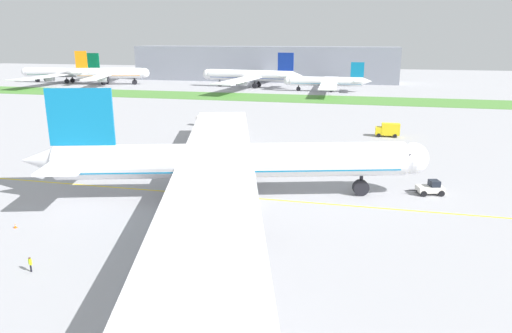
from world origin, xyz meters
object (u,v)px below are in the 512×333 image
at_px(parked_airliner_far_left, 65,73).
at_px(parked_airliner_far_centre, 108,73).
at_px(pushback_tug, 431,188).
at_px(airliner_foreground, 226,162).
at_px(service_truck_baggage_loader, 388,130).
at_px(parked_airliner_far_outer, 327,82).
at_px(ground_crew_wingwalker_port, 30,263).
at_px(service_truck_fuel_bowser, 207,121).
at_px(traffic_cone_near_nose, 15,226).
at_px(parked_airliner_far_right, 252,76).

height_order(parked_airliner_far_left, parked_airliner_far_centre, parked_airliner_far_centre).
bearing_deg(pushback_tug, airliner_foreground, -164.10).
height_order(airliner_foreground, service_truck_baggage_loader, airliner_foreground).
bearing_deg(parked_airliner_far_outer, parked_airliner_far_left, 176.32).
distance_m(airliner_foreground, ground_crew_wingwalker_port, 29.76).
height_order(service_truck_baggage_loader, parked_airliner_far_outer, parked_airliner_far_outer).
height_order(service_truck_fuel_bowser, parked_airliner_far_left, parked_airliner_far_left).
relative_size(pushback_tug, parked_airliner_far_centre, 0.09).
xyz_separation_m(traffic_cone_near_nose, parked_airliner_far_outer, (25.22, 159.57, 4.00)).
xyz_separation_m(traffic_cone_near_nose, service_truck_baggage_loader, (47.48, 67.80, 1.42)).
distance_m(ground_crew_wingwalker_port, service_truck_baggage_loader, 85.92).
bearing_deg(parked_airliner_far_left, pushback_tug, -41.46).
bearing_deg(ground_crew_wingwalker_port, parked_airliner_far_centre, 117.82).
distance_m(traffic_cone_near_nose, parked_airliner_far_left, 200.56).
xyz_separation_m(service_truck_baggage_loader, parked_airliner_far_centre, (-129.82, 97.14, 3.81)).
bearing_deg(ground_crew_wingwalker_port, airliner_foreground, 64.14).
xyz_separation_m(parked_airliner_far_left, parked_airliner_far_right, (98.69, -0.17, 0.35)).
xyz_separation_m(parked_airliner_far_centre, parked_airliner_far_right, (71.90, 3.10, -0.05)).
height_order(airliner_foreground, traffic_cone_near_nose, airliner_foreground).
bearing_deg(parked_airliner_far_left, parked_airliner_far_right, -0.10).
bearing_deg(traffic_cone_near_nose, service_truck_fuel_bowser, 89.09).
relative_size(airliner_foreground, parked_airliner_far_right, 1.21).
bearing_deg(airliner_foreground, parked_airliner_far_right, 102.29).
xyz_separation_m(airliner_foreground, traffic_cone_near_nose, (-22.44, -17.15, -5.24)).
distance_m(pushback_tug, ground_crew_wingwalker_port, 55.14).
xyz_separation_m(airliner_foreground, service_truck_baggage_loader, (25.04, 50.65, -3.82)).
bearing_deg(traffic_cone_near_nose, parked_airliner_far_outer, 81.02).
height_order(pushback_tug, service_truck_baggage_loader, service_truck_baggage_loader).
relative_size(airliner_foreground, ground_crew_wingwalker_port, 58.69).
relative_size(traffic_cone_near_nose, service_truck_fuel_bowser, 0.09).
bearing_deg(service_truck_fuel_bowser, parked_airliner_far_centre, 131.55).
xyz_separation_m(pushback_tug, traffic_cone_near_nose, (-52.25, -25.64, -0.71)).
bearing_deg(parked_airliner_far_right, parked_airliner_far_centre, -177.53).
relative_size(pushback_tug, parked_airliner_far_right, 0.07).
bearing_deg(pushback_tug, parked_airliner_far_left, 138.54).
bearing_deg(airliner_foreground, service_truck_baggage_loader, 63.70).
height_order(pushback_tug, ground_crew_wingwalker_port, pushback_tug).
bearing_deg(service_truck_fuel_bowser, pushback_tug, -41.43).
bearing_deg(parked_airliner_far_right, service_truck_fuel_bowser, -83.22).
xyz_separation_m(traffic_cone_near_nose, parked_airliner_far_left, (-109.12, 168.20, 4.84)).
xyz_separation_m(pushback_tug, service_truck_fuel_bowser, (-51.13, 45.13, 0.49)).
bearing_deg(parked_airliner_far_centre, parked_airliner_far_right, 2.47).
distance_m(service_truck_baggage_loader, service_truck_fuel_bowser, 46.45).
bearing_deg(parked_airliner_far_left, parked_airliner_far_outer, -3.68).
bearing_deg(pushback_tug, service_truck_fuel_bowser, 138.57).
bearing_deg(traffic_cone_near_nose, parked_airliner_far_left, 122.97).
height_order(traffic_cone_near_nose, service_truck_baggage_loader, service_truck_baggage_loader).
bearing_deg(service_truck_baggage_loader, parked_airliner_far_left, 147.33).
distance_m(pushback_tug, parked_airliner_far_outer, 136.68).
bearing_deg(service_truck_fuel_bowser, parked_airliner_far_outer, 74.82).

